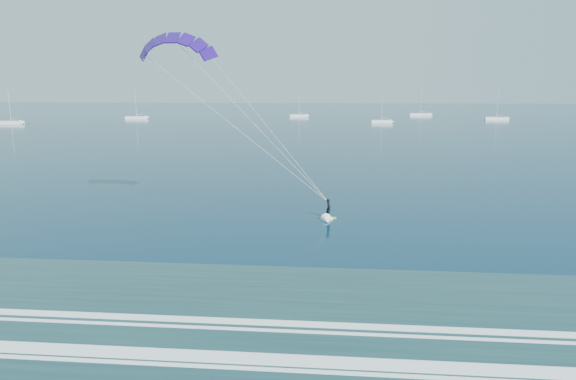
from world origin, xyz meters
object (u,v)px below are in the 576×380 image
(sailboat_1, at_px, (137,118))
(sailboat_3, at_px, (382,121))
(sailboat_0, at_px, (11,122))
(sailboat_2, at_px, (299,116))
(sailboat_5, at_px, (496,118))
(kitesurfer_rig, at_px, (249,119))
(sailboat_4, at_px, (420,114))

(sailboat_1, distance_m, sailboat_3, 104.93)
(sailboat_0, height_order, sailboat_1, sailboat_1)
(sailboat_0, height_order, sailboat_2, sailboat_0)
(sailboat_3, bearing_deg, sailboat_5, 26.70)
(sailboat_5, bearing_deg, kitesurfer_rig, -113.56)
(sailboat_2, relative_size, sailboat_5, 0.87)
(sailboat_0, height_order, sailboat_3, sailboat_0)
(sailboat_2, height_order, sailboat_3, sailboat_2)
(sailboat_4, bearing_deg, sailboat_3, -112.61)
(sailboat_3, bearing_deg, sailboat_0, -172.44)
(sailboat_2, bearing_deg, kitesurfer_rig, -87.48)
(sailboat_2, distance_m, sailboat_4, 60.44)
(kitesurfer_rig, relative_size, sailboat_5, 1.63)
(sailboat_3, bearing_deg, sailboat_4, 67.39)
(sailboat_3, distance_m, sailboat_4, 61.14)
(kitesurfer_rig, bearing_deg, sailboat_5, 66.44)
(sailboat_0, bearing_deg, sailboat_1, 45.79)
(sailboat_1, xyz_separation_m, sailboat_3, (103.55, -16.99, -0.01))
(kitesurfer_rig, height_order, sailboat_3, kitesurfer_rig)
(sailboat_3, xyz_separation_m, sailboat_4, (23.51, 56.44, 0.02))
(sailboat_2, distance_m, sailboat_3, 52.45)
(sailboat_4, bearing_deg, sailboat_1, -162.75)
(sailboat_0, bearing_deg, sailboat_2, 29.21)
(sailboat_0, distance_m, sailboat_4, 177.84)
(kitesurfer_rig, relative_size, sailboat_0, 1.72)
(sailboat_4, height_order, sailboat_5, sailboat_4)
(kitesurfer_rig, bearing_deg, sailboat_4, 76.45)
(sailboat_3, relative_size, sailboat_4, 0.79)
(sailboat_0, xyz_separation_m, sailboat_3, (137.87, 18.30, -0.01))
(sailboat_2, xyz_separation_m, sailboat_3, (34.51, -39.50, 0.00))
(sailboat_0, bearing_deg, sailboat_5, 13.03)
(sailboat_3, bearing_deg, sailboat_2, 131.15)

